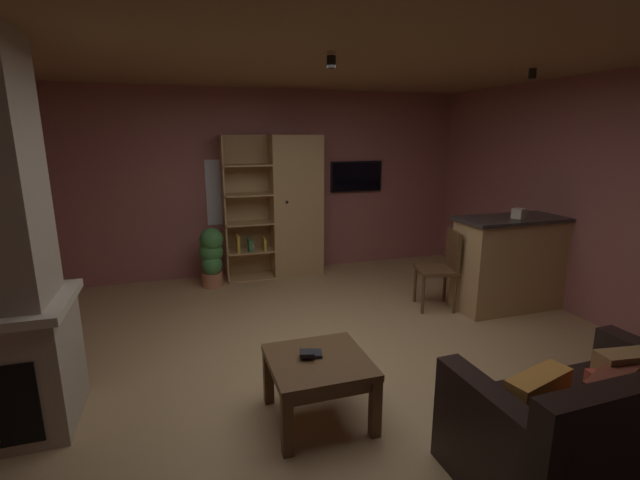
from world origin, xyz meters
name	(u,v)px	position (x,y,z in m)	size (l,w,h in m)	color
floor	(334,368)	(0.00, 0.00, -0.01)	(5.92, 5.90, 0.02)	tan
wall_back	(265,183)	(0.00, 2.98, 1.30)	(6.04, 0.06, 2.59)	#9E5B56
wall_right	(615,204)	(2.99, 0.00, 1.30)	(0.06, 5.90, 2.59)	#9E5B56
ceiling	(336,48)	(0.00, 0.00, 2.60)	(5.92, 5.90, 0.02)	#8E6B47
window_pane_back	(227,192)	(-0.55, 2.95, 1.19)	(0.56, 0.01, 0.90)	white
bookshelf_cabinet	(290,208)	(0.29, 2.71, 0.97)	(1.37, 0.41, 1.97)	tan
kitchen_bar_counter	(519,262)	(2.51, 0.68, 0.54)	(1.54, 0.58, 1.07)	tan
tissue_box	(519,213)	(2.38, 0.61, 1.13)	(0.12, 0.12, 0.11)	#BFB299
leather_couch	(588,431)	(0.97, -1.66, 0.32)	(1.46, 0.89, 0.84)	black
coffee_table	(319,370)	(-0.34, -0.64, 0.38)	(0.68, 0.68, 0.47)	brown
table_book_0	(312,354)	(-0.37, -0.58, 0.48)	(0.14, 0.11, 0.02)	black
table_book_1	(307,353)	(-0.42, -0.61, 0.50)	(0.10, 0.09, 0.03)	black
dining_chair	(443,264)	(1.65, 0.91, 0.53)	(0.52, 0.52, 0.92)	brown
potted_floor_plant	(212,255)	(-0.84, 2.47, 0.43)	(0.32, 0.34, 0.80)	#B77051
wall_mounted_tv	(356,176)	(1.38, 2.92, 1.36)	(0.81, 0.06, 0.45)	black
track_light_spot_0	(22,48)	(-2.09, 0.22, 2.52)	(0.07, 0.07, 0.09)	black
track_light_spot_1	(331,62)	(0.01, 0.14, 2.52)	(0.07, 0.07, 0.09)	black
track_light_spot_2	(532,74)	(1.99, 0.21, 2.52)	(0.07, 0.07, 0.09)	black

